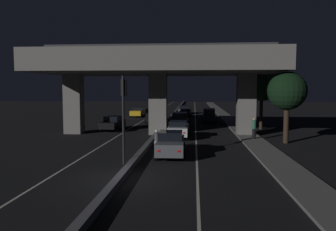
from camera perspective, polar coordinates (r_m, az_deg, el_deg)
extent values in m
plane|color=black|center=(16.30, -8.01, -10.93)|extent=(200.00, 200.00, 0.00)
cube|color=beige|center=(51.01, -3.45, -0.30)|extent=(0.12, 126.00, 0.00)
cube|color=beige|center=(50.51, 4.77, -0.36)|extent=(0.12, 126.00, 0.00)
cube|color=#4C4C51|center=(50.62, 0.64, -0.14)|extent=(0.37, 126.00, 0.34)
cube|color=#5B5956|center=(43.82, 11.03, -1.09)|extent=(2.00, 126.00, 0.14)
cube|color=slate|center=(33.47, -16.08, 1.97)|extent=(1.68, 1.37, 5.84)
cube|color=slate|center=(31.70, 13.43, 1.89)|extent=(1.68, 1.37, 5.84)
cube|color=slate|center=(31.51, -1.74, 1.99)|extent=(1.68, 1.37, 5.84)
cube|color=slate|center=(31.58, -1.75, 9.05)|extent=(22.24, 11.22, 1.92)
cube|color=#333335|center=(31.72, -1.76, 11.59)|extent=(22.24, 0.40, 0.90)
cylinder|color=black|center=(18.95, -7.78, -0.86)|extent=(0.14, 0.14, 5.12)
cube|color=black|center=(19.04, -7.73, 4.85)|extent=(0.30, 0.28, 0.95)
sphere|color=black|center=(19.19, -7.64, 5.73)|extent=(0.18, 0.18, 0.18)
sphere|color=black|center=(19.19, -7.63, 4.85)|extent=(0.18, 0.18, 0.18)
sphere|color=green|center=(19.19, -7.62, 3.96)|extent=(0.18, 0.18, 0.18)
cylinder|color=#2D2D30|center=(36.66, 12.08, 3.27)|extent=(0.18, 0.18, 7.13)
cylinder|color=#2D2D30|center=(36.65, 10.84, 8.64)|extent=(1.69, 0.10, 0.10)
ellipsoid|color=#F2B759|center=(36.56, 9.51, 8.51)|extent=(0.56, 0.32, 0.24)
cube|color=#515459|center=(21.50, 0.49, -5.16)|extent=(1.79, 4.65, 0.77)
cube|color=black|center=(21.29, 0.47, -3.49)|extent=(1.53, 1.87, 0.53)
cylinder|color=black|center=(23.12, -1.38, -5.44)|extent=(0.21, 0.65, 0.64)
cylinder|color=black|center=(23.04, 2.76, -5.48)|extent=(0.21, 0.65, 0.64)
cylinder|color=black|center=(20.14, -2.12, -6.94)|extent=(0.21, 0.65, 0.64)
cylinder|color=black|center=(20.05, 2.64, -7.00)|extent=(0.21, 0.65, 0.64)
cube|color=red|center=(19.26, -1.65, -6.20)|extent=(0.18, 0.03, 0.11)
cube|color=red|center=(19.19, 1.91, -6.24)|extent=(0.18, 0.03, 0.11)
cube|color=silver|center=(29.20, 1.84, -2.55)|extent=(1.75, 4.08, 0.74)
cube|color=black|center=(28.93, 1.82, -1.42)|extent=(1.52, 1.97, 0.46)
cylinder|color=black|center=(30.63, 0.43, -2.91)|extent=(0.21, 0.70, 0.70)
cylinder|color=black|center=(30.54, 3.55, -2.94)|extent=(0.21, 0.70, 0.70)
cylinder|color=black|center=(27.99, -0.03, -3.62)|extent=(0.21, 0.70, 0.70)
cylinder|color=black|center=(27.89, 3.38, -3.66)|extent=(0.21, 0.70, 0.70)
cube|color=red|center=(27.22, 0.32, -2.99)|extent=(0.18, 0.03, 0.11)
cube|color=red|center=(27.15, 2.83, -3.02)|extent=(0.18, 0.03, 0.11)
cube|color=#515459|center=(37.56, 2.09, -1.13)|extent=(1.83, 4.04, 0.61)
cube|color=black|center=(37.60, 2.10, -0.06)|extent=(1.61, 2.91, 0.78)
cylinder|color=black|center=(38.97, 0.86, -1.37)|extent=(0.20, 0.60, 0.60)
cylinder|color=black|center=(38.89, 3.49, -1.39)|extent=(0.20, 0.60, 0.60)
cylinder|color=black|center=(36.32, 0.58, -1.81)|extent=(0.20, 0.60, 0.60)
cylinder|color=black|center=(36.24, 3.40, -1.83)|extent=(0.20, 0.60, 0.60)
cube|color=red|center=(35.58, 0.91, -1.40)|extent=(0.18, 0.03, 0.11)
cube|color=red|center=(35.52, 2.97, -1.42)|extent=(0.18, 0.03, 0.11)
cube|color=#141938|center=(43.11, 7.16, -0.39)|extent=(1.82, 4.40, 0.64)
cube|color=black|center=(43.16, 7.17, 0.63)|extent=(1.57, 3.18, 0.88)
cylinder|color=black|center=(44.57, 6.10, -0.63)|extent=(0.22, 0.63, 0.62)
cylinder|color=black|center=(44.58, 8.18, -0.65)|extent=(0.22, 0.63, 0.62)
cylinder|color=black|center=(41.71, 6.06, -0.99)|extent=(0.22, 0.63, 0.62)
cylinder|color=black|center=(41.73, 8.29, -1.01)|extent=(0.22, 0.63, 0.62)
cube|color=red|center=(40.93, 6.38, -0.60)|extent=(0.18, 0.04, 0.11)
cube|color=red|center=(40.95, 8.00, -0.61)|extent=(0.18, 0.04, 0.11)
cube|color=black|center=(51.51, 3.08, 0.50)|extent=(1.87, 4.37, 0.72)
cube|color=black|center=(51.46, 3.08, 1.29)|extent=(1.59, 2.64, 0.70)
cylinder|color=black|center=(53.01, 2.32, 0.23)|extent=(0.23, 0.64, 0.63)
cylinder|color=black|center=(52.89, 4.07, 0.21)|extent=(0.23, 0.64, 0.63)
cylinder|color=black|center=(50.19, 2.03, -0.02)|extent=(0.23, 0.64, 0.63)
cylinder|color=black|center=(50.07, 3.88, -0.04)|extent=(0.23, 0.64, 0.63)
cube|color=red|center=(49.41, 2.22, 0.37)|extent=(0.18, 0.04, 0.11)
cube|color=red|center=(49.32, 3.56, 0.36)|extent=(0.18, 0.04, 0.11)
cube|color=#515459|center=(58.24, 2.84, 0.92)|extent=(1.94, 4.36, 0.62)
cube|color=black|center=(58.10, 2.83, 1.49)|extent=(1.65, 1.76, 0.55)
cylinder|color=black|center=(59.74, 2.06, 0.72)|extent=(0.22, 0.63, 0.62)
cylinder|color=black|center=(59.64, 3.77, 0.71)|extent=(0.22, 0.63, 0.62)
cylinder|color=black|center=(56.90, 1.86, 0.53)|extent=(0.22, 0.63, 0.62)
cylinder|color=black|center=(56.80, 3.66, 0.51)|extent=(0.22, 0.63, 0.62)
cube|color=red|center=(56.12, 2.06, 0.82)|extent=(0.18, 0.03, 0.11)
cube|color=red|center=(56.05, 3.37, 0.81)|extent=(0.18, 0.03, 0.11)
cube|color=black|center=(35.19, -9.62, -1.48)|extent=(1.89, 4.54, 0.64)
cube|color=black|center=(35.35, -9.53, -0.51)|extent=(1.58, 2.21, 0.52)
cylinder|color=black|center=(33.59, -9.02, -2.30)|extent=(0.23, 0.70, 0.69)
cylinder|color=black|center=(34.09, -11.66, -2.24)|extent=(0.23, 0.70, 0.69)
cylinder|color=black|center=(36.41, -7.71, -1.76)|extent=(0.23, 0.70, 0.69)
cylinder|color=black|center=(36.87, -10.16, -1.71)|extent=(0.23, 0.70, 0.69)
cube|color=white|center=(37.19, -7.75, -1.28)|extent=(0.18, 0.04, 0.11)
cube|color=white|center=(37.51, -9.48, -1.25)|extent=(0.18, 0.04, 0.11)
cube|color=black|center=(43.35, -2.66, -0.38)|extent=(1.93, 4.61, 0.59)
cube|color=black|center=(43.18, -2.68, 0.64)|extent=(1.67, 3.33, 0.97)
cylinder|color=black|center=(41.83, -1.68, -0.97)|extent=(0.23, 0.60, 0.59)
cylinder|color=black|center=(41.97, -3.98, -0.96)|extent=(0.23, 0.60, 0.59)
cylinder|color=black|center=(44.80, -1.43, -0.59)|extent=(0.23, 0.60, 0.59)
cylinder|color=black|center=(44.94, -3.58, -0.59)|extent=(0.23, 0.60, 0.59)
cube|color=white|center=(45.58, -1.67, -0.25)|extent=(0.18, 0.04, 0.11)
cube|color=white|center=(45.67, -3.19, -0.24)|extent=(0.18, 0.04, 0.11)
cube|color=gold|center=(52.32, -5.18, 0.53)|extent=(1.95, 4.85, 0.73)
cube|color=black|center=(52.40, -5.16, 1.21)|extent=(1.62, 1.98, 0.49)
cylinder|color=black|center=(50.64, -4.62, -0.01)|extent=(0.23, 0.59, 0.58)
cylinder|color=black|center=(51.01, -6.49, 0.01)|extent=(0.23, 0.59, 0.58)
cylinder|color=black|center=(53.71, -3.93, 0.25)|extent=(0.23, 0.59, 0.58)
cylinder|color=black|center=(54.07, -5.70, 0.27)|extent=(0.23, 0.59, 0.58)
cube|color=white|center=(54.55, -4.02, 0.59)|extent=(0.18, 0.04, 0.11)
cube|color=white|center=(54.80, -5.26, 0.60)|extent=(0.18, 0.04, 0.11)
cylinder|color=black|center=(24.28, -1.86, -5.02)|extent=(0.10, 0.60, 0.59)
cylinder|color=black|center=(23.00, -2.13, -5.56)|extent=(0.12, 0.60, 0.59)
cube|color=silver|center=(23.60, -1.99, -4.76)|extent=(0.27, 1.00, 0.32)
cylinder|color=#3F3F44|center=(23.53, -2.00, -3.70)|extent=(0.33, 0.33, 0.56)
sphere|color=silver|center=(23.48, -2.00, -2.74)|extent=(0.24, 0.24, 0.24)
cube|color=red|center=(22.91, -2.15, -5.04)|extent=(0.08, 0.03, 0.08)
cylinder|color=black|center=(32.77, 0.05, -2.53)|extent=(0.12, 0.58, 0.57)
cylinder|color=black|center=(31.55, 0.02, -2.80)|extent=(0.14, 0.58, 0.57)
cube|color=black|center=(32.14, 0.03, -2.27)|extent=(0.30, 0.95, 0.32)
cylinder|color=#26593F|center=(32.08, 0.03, -1.46)|extent=(0.34, 0.34, 0.59)
sphere|color=black|center=(32.04, 0.03, -0.72)|extent=(0.24, 0.24, 0.24)
cube|color=red|center=(31.48, 0.02, -2.42)|extent=(0.08, 0.04, 0.08)
cylinder|color=black|center=(28.90, 14.73, -3.08)|extent=(0.30, 0.30, 0.85)
cylinder|color=#26593F|center=(28.80, 14.76, -1.55)|extent=(0.35, 0.35, 0.71)
sphere|color=tan|center=(28.76, 14.78, -0.62)|extent=(0.23, 0.23, 0.23)
cylinder|color=#2D2116|center=(28.04, 19.88, -1.44)|extent=(0.41, 0.41, 3.07)
sphere|color=black|center=(27.90, 20.04, 4.06)|extent=(3.09, 3.09, 3.09)
cylinder|color=#2D2116|center=(36.94, 15.91, 0.47)|extent=(0.36, 0.36, 3.60)
sphere|color=black|center=(36.86, 16.02, 5.68)|extent=(4.14, 4.14, 4.14)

